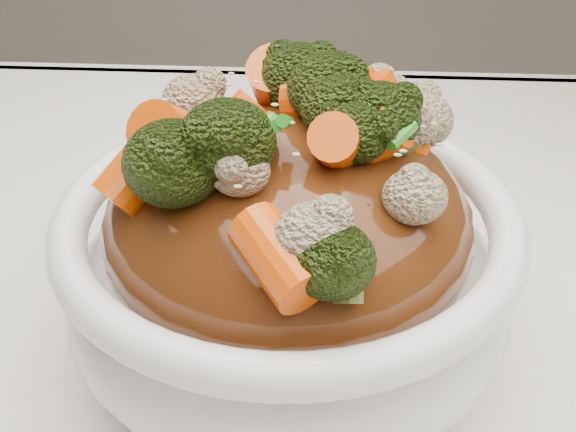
# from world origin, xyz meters

# --- Properties ---
(tablecloth) EXTENTS (1.20, 0.80, 0.04)m
(tablecloth) POSITION_xyz_m (0.00, 0.00, 0.73)
(tablecloth) COLOR white
(tablecloth) RESTS_ON dining_table
(bowl) EXTENTS (0.31, 0.31, 0.09)m
(bowl) POSITION_xyz_m (-0.05, 0.01, 0.80)
(bowl) COLOR white
(bowl) RESTS_ON tablecloth
(sauce_base) EXTENTS (0.25, 0.25, 0.10)m
(sauce_base) POSITION_xyz_m (-0.05, 0.01, 0.83)
(sauce_base) COLOR #4C230D
(sauce_base) RESTS_ON bowl
(carrots) EXTENTS (0.25, 0.25, 0.06)m
(carrots) POSITION_xyz_m (-0.05, 0.01, 0.90)
(carrots) COLOR #F35507
(carrots) RESTS_ON sauce_base
(broccoli) EXTENTS (0.25, 0.25, 0.05)m
(broccoli) POSITION_xyz_m (-0.05, 0.01, 0.90)
(broccoli) COLOR black
(broccoli) RESTS_ON sauce_base
(cauliflower) EXTENTS (0.25, 0.25, 0.04)m
(cauliflower) POSITION_xyz_m (-0.05, 0.01, 0.90)
(cauliflower) COLOR #C6AF87
(cauliflower) RESTS_ON sauce_base
(scallions) EXTENTS (0.18, 0.18, 0.02)m
(scallions) POSITION_xyz_m (-0.05, 0.01, 0.90)
(scallions) COLOR #298D20
(scallions) RESTS_ON sauce_base
(sesame_seeds) EXTENTS (0.22, 0.22, 0.01)m
(sesame_seeds) POSITION_xyz_m (-0.05, 0.01, 0.90)
(sesame_seeds) COLOR beige
(sesame_seeds) RESTS_ON sauce_base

